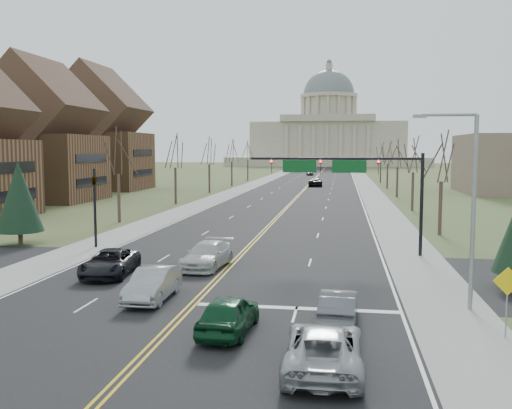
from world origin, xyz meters
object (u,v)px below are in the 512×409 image
(car_nb_outer_lead, at_px, (339,306))
(car_far_sb, at_px, (310,173))
(car_sb_inner_second, at_px, (207,255))
(warn_sign, at_px, (507,288))
(car_sb_outer_lead, at_px, (110,263))
(car_nb_inner_lead, at_px, (229,314))
(signal_left, at_px, (95,199))
(car_sb_inner_lead, at_px, (153,284))
(signal_mast, at_px, (348,173))
(car_far_nb, at_px, (315,182))
(car_nb_outer_second, at_px, (324,348))
(street_light, at_px, (468,198))

(car_nb_outer_lead, height_order, car_far_sb, car_far_sb)
(car_sb_inner_second, bearing_deg, warn_sign, -31.96)
(car_sb_outer_lead, height_order, car_far_sb, car_far_sb)
(warn_sign, bearing_deg, car_sb_inner_second, 142.42)
(car_sb_outer_lead, relative_size, car_sb_inner_second, 0.99)
(car_sb_outer_lead, relative_size, car_far_sb, 1.18)
(car_nb_inner_lead, bearing_deg, car_far_sb, -84.67)
(signal_left, distance_m, car_sb_inner_lead, 17.11)
(car_far_sb, bearing_deg, signal_mast, -92.01)
(warn_sign, xyz_separation_m, car_sb_outer_lead, (-19.98, 8.37, -1.25))
(car_nb_outer_lead, distance_m, car_far_nb, 91.75)
(car_sb_inner_lead, bearing_deg, car_far_sb, 89.46)
(warn_sign, distance_m, car_nb_outer_second, 8.33)
(warn_sign, relative_size, car_nb_outer_second, 0.52)
(car_nb_inner_lead, relative_size, car_far_sb, 0.99)
(car_nb_outer_lead, bearing_deg, signal_left, -38.56)
(signal_mast, xyz_separation_m, car_nb_outer_second, (-0.94, -21.87, -4.98))
(signal_mast, bearing_deg, car_nb_outer_lead, -91.70)
(car_sb_outer_lead, distance_m, car_far_sb, 133.24)
(warn_sign, distance_m, car_sb_inner_lead, 16.09)
(signal_left, height_order, street_light, street_light)
(car_nb_inner_lead, height_order, car_nb_outer_lead, car_nb_inner_lead)
(signal_mast, distance_m, warn_sign, 18.91)
(car_nb_outer_second, bearing_deg, signal_mast, -92.80)
(car_sb_inner_second, bearing_deg, signal_left, 154.65)
(car_sb_inner_second, bearing_deg, car_sb_inner_lead, -90.41)
(car_sb_inner_second, xyz_separation_m, car_far_sb, (-0.95, 130.13, -0.01))
(street_light, bearing_deg, car_sb_outer_lead, 167.24)
(signal_left, xyz_separation_m, car_sb_inner_second, (10.17, -6.11, -2.90))
(warn_sign, bearing_deg, car_nb_outer_second, -148.11)
(car_nb_outer_lead, relative_size, car_sb_inner_second, 0.79)
(street_light, height_order, car_nb_inner_lead, street_light)
(car_sb_outer_lead, bearing_deg, signal_left, 113.65)
(car_sb_inner_second, height_order, car_far_sb, car_sb_inner_second)
(warn_sign, distance_m, car_sb_inner_second, 18.75)
(car_nb_inner_lead, relative_size, car_nb_outer_lead, 1.06)
(car_sb_inner_lead, bearing_deg, warn_sign, -13.08)
(car_nb_outer_second, bearing_deg, car_far_nb, -87.44)
(street_light, relative_size, car_nb_outer_lead, 2.09)
(signal_left, distance_m, car_sb_inner_second, 12.21)
(car_nb_outer_lead, xyz_separation_m, car_sb_inner_lead, (-9.12, 2.33, 0.08))
(car_nb_outer_lead, height_order, car_far_nb, car_far_nb)
(car_sb_inner_second, bearing_deg, car_nb_outer_second, -57.96)
(signal_left, height_order, car_sb_inner_lead, signal_left)
(signal_mast, distance_m, car_nb_outer_second, 22.45)
(street_light, xyz_separation_m, car_nb_outer_second, (-6.23, -8.37, -4.44))
(signal_left, relative_size, car_sb_inner_second, 1.09)
(signal_mast, distance_m, car_far_nb, 75.61)
(car_far_nb, bearing_deg, car_far_sb, -88.20)
(signal_mast, xyz_separation_m, car_nb_inner_lead, (-4.89, -18.49, -4.97))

